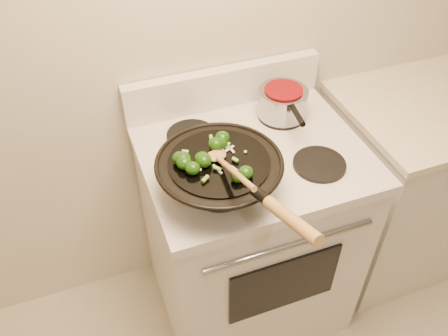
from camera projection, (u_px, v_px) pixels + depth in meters
name	position (u px, v px, depth m)	size (l,w,h in m)	color
stove	(248.00, 232.00, 1.97)	(0.78, 0.67, 1.08)	silver
counter_unit	(417.00, 180.00, 2.22)	(0.84, 0.62, 0.91)	silver
wok	(220.00, 175.00, 1.46)	(0.39, 0.65, 0.24)	black
stirfry	(207.00, 157.00, 1.41)	(0.23, 0.23, 0.04)	#143A08
wooden_spoon	(226.00, 165.00, 1.36)	(0.07, 0.29, 0.11)	#9E743E
saucepan	(283.00, 102.00, 1.77)	(0.18, 0.30, 0.11)	gray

